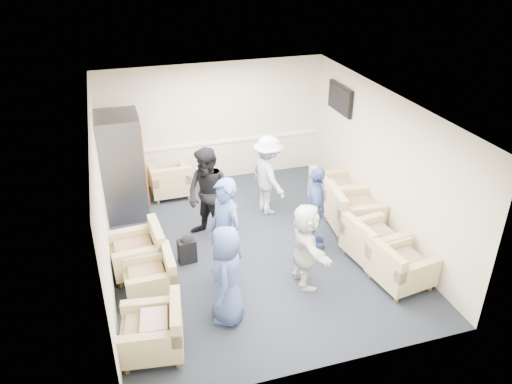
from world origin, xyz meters
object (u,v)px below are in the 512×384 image
object	(u,v)px
armchair_left_mid	(153,278)
person_front_right	(305,246)
armchair_corner	(171,182)
person_mid_left	(225,235)
armchair_right_near	(399,268)
armchair_right_midnear	(371,242)
armchair_left_far	(141,253)
person_back_right	(268,175)
armchair_right_midfar	(351,212)
person_mid_right	(316,208)
armchair_left_near	(156,332)
person_back_left	(208,196)
armchair_right_far	(332,192)
person_front_left	(227,275)
vending_machine	(122,166)

from	to	relation	value
armchair_left_mid	person_front_right	xyz separation A→B (m)	(2.38, -0.43, 0.42)
armchair_corner	person_mid_left	bearing A→B (deg)	96.25
armchair_corner	armchair_right_near	bearing A→B (deg)	125.62
armchair_right_midnear	person_mid_left	size ratio (longest dim) A/B	0.51
armchair_left_far	armchair_right_midnear	bearing A→B (deg)	73.03
person_mid_left	person_back_right	world-z (taller)	person_mid_left
armchair_right_near	armchair_right_midfar	bearing A→B (deg)	-9.40
armchair_right_near	person_mid_right	world-z (taller)	person_mid_right
armchair_left_far	armchair_left_near	bearing A→B (deg)	-3.91
armchair_corner	person_mid_left	distance (m)	3.42
person_mid_left	person_back_left	size ratio (longest dim) A/B	1.05
armchair_left_far	person_front_right	bearing A→B (deg)	60.88
armchair_right_far	person_front_left	xyz separation A→B (m)	(-2.91, -2.65, 0.44)
armchair_left_far	armchair_right_midfar	size ratio (longest dim) A/B	0.89
armchair_left_near	vending_machine	world-z (taller)	vending_machine
person_back_right	person_mid_left	bearing A→B (deg)	134.41
armchair_left_near	armchair_right_midnear	world-z (taller)	armchair_right_midnear
person_back_left	person_back_right	bearing A→B (deg)	76.23
armchair_left_near	armchair_right_far	xyz separation A→B (m)	(4.00, 3.02, 0.01)
armchair_left_mid	vending_machine	xyz separation A→B (m)	(-0.21, 2.78, 0.74)
armchair_right_midnear	person_back_left	bearing A→B (deg)	51.69
armchair_right_midnear	person_front_right	distance (m)	1.45
armchair_right_near	person_mid_left	world-z (taller)	person_mid_left
armchair_right_midnear	person_back_left	distance (m)	2.99
armchair_left_far	armchair_left_mid	bearing A→B (deg)	5.23
person_back_left	armchair_left_far	bearing A→B (deg)	-104.31
armchair_left_near	person_front_right	xyz separation A→B (m)	(2.48, 0.81, 0.40)
armchair_left_near	person_back_left	size ratio (longest dim) A/B	0.52
armchair_corner	person_front_left	world-z (taller)	person_front_left
armchair_right_far	person_front_left	distance (m)	3.96
armchair_left_mid	armchair_corner	size ratio (longest dim) A/B	0.95
armchair_right_midfar	person_front_left	distance (m)	3.39
person_back_left	armchair_left_mid	bearing A→B (deg)	-81.14
person_back_left	person_back_right	xyz separation A→B (m)	(1.35, 0.64, -0.08)
person_front_left	armchair_left_near	bearing A→B (deg)	-51.82
armchair_right_far	armchair_corner	world-z (taller)	armchair_right_far
armchair_right_midnear	person_front_left	size ratio (longest dim) A/B	0.63
armchair_left_far	person_mid_right	bearing A→B (deg)	82.29
armchair_left_mid	person_back_left	world-z (taller)	person_back_left
armchair_left_far	person_front_left	xyz separation A→B (m)	(1.11, -1.59, 0.44)
armchair_left_mid	armchair_right_midfar	xyz separation A→B (m)	(3.86, 0.88, 0.06)
armchair_left_far	person_mid_left	size ratio (longest dim) A/B	0.48
person_mid_right	armchair_corner	bearing A→B (deg)	57.83
armchair_right_near	person_back_left	world-z (taller)	person_back_left
armchair_corner	person_mid_left	size ratio (longest dim) A/B	0.44
person_mid_left	person_front_left	bearing A→B (deg)	-35.63
person_front_right	armchair_corner	bearing A→B (deg)	26.18
vending_machine	person_front_left	world-z (taller)	vending_machine
armchair_left_far	armchair_right_near	bearing A→B (deg)	63.02
armchair_left_far	person_front_left	world-z (taller)	person_front_left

